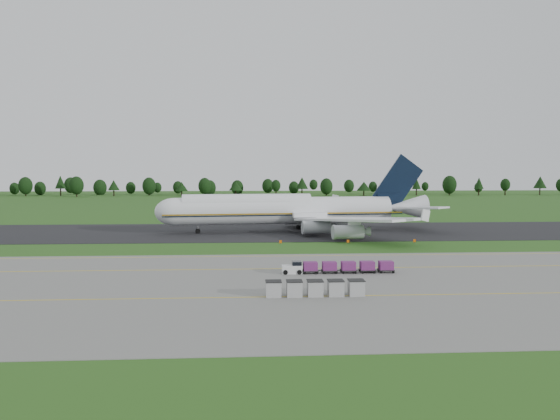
{
  "coord_description": "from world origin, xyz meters",
  "views": [
    {
      "loc": [
        -5.26,
        -101.51,
        14.43
      ],
      "look_at": [
        1.08,
        2.0,
        7.04
      ],
      "focal_mm": 35.0,
      "sensor_mm": 36.0,
      "label": 1
    }
  ],
  "objects": [
    {
      "name": "aircraft",
      "position": [
        4.83,
        27.38,
        5.32
      ],
      "size": [
        66.49,
        64.33,
        18.63
      ],
      "color": "white",
      "rests_on": "ground"
    },
    {
      "name": "apron",
      "position": [
        0.0,
        -34.0,
        0.03
      ],
      "size": [
        300.0,
        52.0,
        0.06
      ],
      "primitive_type": "cube",
      "color": "slate",
      "rests_on": "ground"
    },
    {
      "name": "tree_line",
      "position": [
        -10.05,
        219.84,
        6.27
      ],
      "size": [
        529.98,
        22.5,
        11.94
      ],
      "color": "black",
      "rests_on": "ground"
    },
    {
      "name": "apron_markings",
      "position": [
        0.0,
        -26.98,
        0.06
      ],
      "size": [
        300.0,
        30.2,
        0.01
      ],
      "color": "#DBB80C",
      "rests_on": "apron"
    },
    {
      "name": "baggage_train",
      "position": [
        7.38,
        -25.92,
        0.93
      ],
      "size": [
        15.89,
        1.69,
        1.62
      ],
      "color": "silver",
      "rests_on": "apron"
    },
    {
      "name": "edge_markers",
      "position": [
        15.17,
        6.85,
        0.27
      ],
      "size": [
        27.85,
        0.3,
        0.6
      ],
      "color": "#EF6007",
      "rests_on": "ground"
    },
    {
      "name": "taxiway",
      "position": [
        0.0,
        28.0,
        0.04
      ],
      "size": [
        300.0,
        40.0,
        0.08
      ],
      "primitive_type": "cube",
      "color": "black",
      "rests_on": "ground"
    },
    {
      "name": "utility_cart",
      "position": [
        12.16,
        -24.4,
        0.54
      ],
      "size": [
        1.85,
        1.24,
        0.98
      ],
      "color": "#262D1F",
      "rests_on": "apron"
    },
    {
      "name": "ground",
      "position": [
        0.0,
        0.0,
        0.0
      ],
      "size": [
        600.0,
        600.0,
        0.0
      ],
      "primitive_type": "plane",
      "color": "#255118",
      "rests_on": "ground"
    },
    {
      "name": "uld_row",
      "position": [
        2.56,
        -39.87,
        0.98
      ],
      "size": [
        11.45,
        1.85,
        1.83
      ],
      "color": "#A6A6A6",
      "rests_on": "apron"
    }
  ]
}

